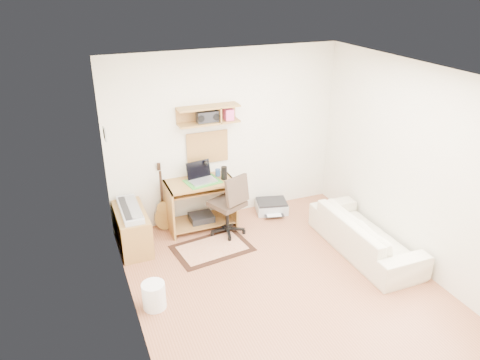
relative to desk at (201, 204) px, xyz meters
name	(u,v)px	position (x,y,z in m)	size (l,w,h in m)	color
floor	(282,283)	(0.51, -1.73, -0.38)	(3.60, 4.00, 0.01)	#A36444
ceiling	(292,75)	(0.51, -1.73, 2.23)	(3.60, 4.00, 0.01)	white
back_wall	(225,136)	(0.51, 0.28, 0.93)	(3.60, 0.01, 2.60)	silver
left_wall	(127,219)	(-1.29, -1.73, 0.93)	(0.01, 4.00, 2.60)	silver
right_wall	(413,166)	(2.32, -1.73, 0.93)	(0.01, 4.00, 2.60)	silver
wall_shelf	(209,115)	(0.21, 0.15, 1.32)	(0.90, 0.25, 0.26)	#A37539
cork_board	(207,147)	(0.21, 0.25, 0.79)	(0.64, 0.03, 0.49)	tan
wall_photo	(105,134)	(-1.28, -0.23, 1.34)	(0.02, 0.20, 0.15)	#4C8CBF
desk	(201,204)	(0.00, 0.00, 0.00)	(1.00, 0.55, 0.75)	#A37539
laptop	(202,173)	(0.04, -0.02, 0.52)	(0.37, 0.37, 0.29)	silver
speaker	(224,173)	(0.36, -0.05, 0.47)	(0.09, 0.09, 0.20)	black
desk_lamp	(208,168)	(0.18, 0.14, 0.51)	(0.09, 0.09, 0.27)	black
pencil_cup	(218,172)	(0.32, 0.10, 0.43)	(0.08, 0.08, 0.11)	#2D4F87
boombox	(207,116)	(0.19, 0.15, 1.30)	(0.31, 0.14, 0.16)	black
rug	(212,248)	(-0.05, -0.66, -0.37)	(1.06, 0.71, 0.01)	beige
task_chair	(227,203)	(0.30, -0.33, 0.11)	(0.50, 0.50, 0.98)	#382B21
cabinet	(132,229)	(-1.07, -0.18, -0.10)	(0.40, 0.90, 0.55)	#A37539
music_keyboard	(130,210)	(-1.07, -0.18, 0.21)	(0.26, 0.82, 0.07)	#B2B5BA
guitar	(163,198)	(-0.54, 0.13, 0.15)	(0.28, 0.17, 1.05)	olive
waste_basket	(154,296)	(-1.08, -1.58, -0.21)	(0.27, 0.27, 0.33)	white
printer	(271,207)	(1.19, 0.02, -0.29)	(0.49, 0.38, 0.18)	#A5A8AA
sofa	(366,228)	(1.89, -1.50, -0.02)	(1.83, 0.54, 0.72)	beige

